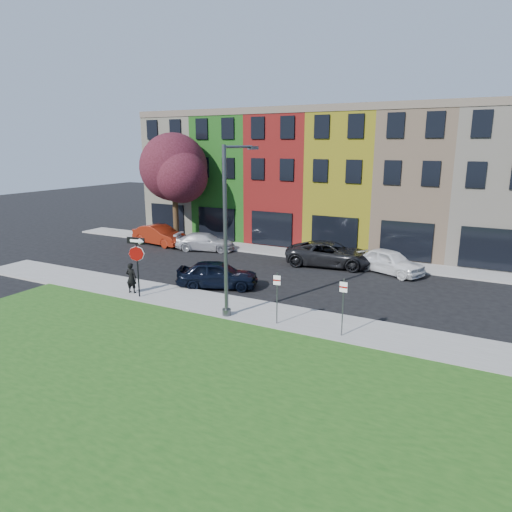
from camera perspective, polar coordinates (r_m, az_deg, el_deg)
The scene contains 16 objects.
ground at distance 19.63m, azimuth -5.49°, elevation -9.68°, with size 120.00×120.00×0.00m, color black.
sidewalk_near at distance 21.16m, azimuth 3.58°, elevation -7.69°, with size 40.00×3.00×0.12m, color gray.
sidewalk_far at distance 33.60m, azimuth 4.16°, elevation 0.42°, with size 40.00×2.40×0.12m, color gray.
grass_park at distance 12.04m, azimuth 13.20°, elevation -26.61°, with size 40.00×16.00×0.10m, color #1D4A15.
rowhouse_block at distance 38.39m, azimuth 8.73°, elevation 9.41°, with size 30.00×10.12×10.00m.
stop_sign at distance 23.90m, azimuth -14.69°, elevation 0.14°, with size 1.05×0.15×3.13m.
man at distance 24.98m, azimuth -15.32°, elevation -2.65°, with size 0.66×0.50×1.64m, color black.
sedan_near at distance 25.50m, azimuth -4.83°, elevation -2.28°, with size 4.84×3.33×1.53m, color black.
parked_car_red at distance 37.14m, azimuth -11.97°, elevation 2.58°, with size 4.97×2.34×1.57m, color maroon.
parked_car_silver at distance 34.62m, azimuth -6.35°, elevation 1.77°, with size 4.82×3.07×1.30m, color #AFAEB3.
parked_car_dark at distance 30.33m, azimuth 9.25°, elevation 0.24°, with size 6.03×3.41×1.59m, color black.
parked_car_white at distance 29.40m, azimuth 16.34°, elevation -0.66°, with size 4.75×3.36×1.50m, color white.
street_lamp at distance 20.38m, azimuth -3.47°, elevation 3.00°, with size 0.65×2.57×7.67m.
parking_sign_a at distance 19.83m, azimuth 2.64°, elevation -4.57°, with size 0.32×0.10×2.32m.
parking_sign_b at distance 18.88m, azimuth 10.82°, elevation -5.55°, with size 0.32×0.08×2.44m.
tree_purple at distance 36.95m, azimuth -10.06°, elevation 10.66°, with size 6.36×5.56×8.60m.
Camera 1 is at (9.95, -15.03, 7.77)m, focal length 32.00 mm.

